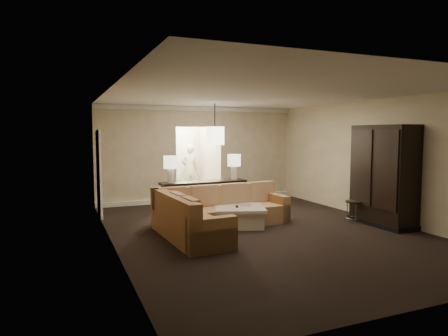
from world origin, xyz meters
name	(u,v)px	position (x,y,z in m)	size (l,w,h in m)	color
ground	(262,230)	(0.00, 0.00, 0.00)	(8.00, 8.00, 0.00)	black
wall_back	(199,154)	(0.00, 4.00, 1.40)	(6.00, 0.04, 2.80)	beige
wall_front	(430,188)	(0.00, -4.00, 1.40)	(6.00, 0.04, 2.80)	beige
wall_left	(112,168)	(-3.00, 0.00, 1.40)	(0.04, 8.00, 2.80)	beige
wall_right	(376,160)	(3.00, 0.00, 1.40)	(0.04, 8.00, 2.80)	beige
ceiling	(263,94)	(0.00, 0.00, 2.80)	(6.00, 8.00, 0.02)	silver
crown_molding	(199,109)	(0.00, 3.95, 2.73)	(6.00, 0.10, 0.12)	white
baseboard	(200,199)	(0.00, 3.95, 0.06)	(6.00, 0.10, 0.12)	white
side_door	(99,173)	(-2.97, 2.80, 1.05)	(0.05, 0.90, 2.10)	white
foyer	(186,155)	(0.00, 5.34, 1.30)	(1.44, 2.02, 2.80)	white
sectional_sofa	(215,214)	(-0.92, 0.37, 0.35)	(2.99, 2.41, 0.88)	brown
coffee_table	(239,216)	(-0.26, 0.57, 0.22)	(1.35, 1.35, 0.45)	beige
console_table	(204,195)	(-0.57, 2.00, 0.50)	(2.19, 0.57, 0.84)	black
armoire	(383,177)	(2.69, -0.55, 1.05)	(0.65, 1.53, 2.19)	black
drink_table	(354,207)	(2.31, -0.09, 0.35)	(0.39, 0.39, 0.48)	black
table_lamp_left	(171,165)	(-1.41, 1.97, 1.27)	(0.34, 0.34, 0.64)	silver
table_lamp_right	(234,163)	(0.26, 2.03, 1.27)	(0.34, 0.34, 0.64)	silver
pendant_light	(215,136)	(0.00, 2.70, 1.95)	(0.38, 0.38, 1.09)	black
person	(190,166)	(0.21, 5.60, 0.91)	(0.66, 0.44, 1.82)	beige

